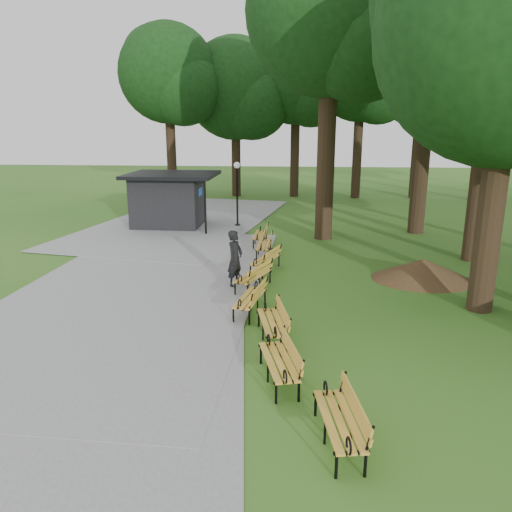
# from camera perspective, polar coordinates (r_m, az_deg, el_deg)

# --- Properties ---
(ground) EXTENTS (100.00, 100.00, 0.00)m
(ground) POSITION_cam_1_polar(r_m,az_deg,el_deg) (13.04, -0.69, -8.13)
(ground) COLOR #2F601B
(ground) RESTS_ON ground
(path) EXTENTS (12.00, 38.00, 0.06)m
(path) POSITION_cam_1_polar(r_m,az_deg,el_deg) (16.59, -13.62, -3.30)
(path) COLOR gray
(path) RESTS_ON ground
(person) EXTENTS (0.67, 0.80, 1.86)m
(person) POSITION_cam_1_polar(r_m,az_deg,el_deg) (15.87, -2.43, -0.33)
(person) COLOR black
(person) RESTS_ON ground
(kiosk) EXTENTS (4.41, 3.85, 2.73)m
(kiosk) POSITION_cam_1_polar(r_m,az_deg,el_deg) (25.81, -10.06, 6.42)
(kiosk) COLOR black
(kiosk) RESTS_ON ground
(lamp_post) EXTENTS (0.32, 0.32, 3.28)m
(lamp_post) POSITION_cam_1_polar(r_m,az_deg,el_deg) (25.21, -2.20, 8.69)
(lamp_post) COLOR black
(lamp_post) RESTS_ON ground
(dirt_mound) EXTENTS (2.83, 2.83, 0.73)m
(dirt_mound) POSITION_cam_1_polar(r_m,az_deg,el_deg) (17.63, 18.69, -1.46)
(dirt_mound) COLOR #47301C
(dirt_mound) RESTS_ON ground
(bench_0) EXTENTS (0.92, 1.98, 0.88)m
(bench_0) POSITION_cam_1_polar(r_m,az_deg,el_deg) (8.62, 9.53, -18.17)
(bench_0) COLOR gold
(bench_0) RESTS_ON ground
(bench_1) EXTENTS (1.09, 2.00, 0.88)m
(bench_1) POSITION_cam_1_polar(r_m,az_deg,el_deg) (10.29, 2.62, -12.09)
(bench_1) COLOR gold
(bench_1) RESTS_ON ground
(bench_2) EXTENTS (1.01, 1.99, 0.88)m
(bench_2) POSITION_cam_1_polar(r_m,az_deg,el_deg) (12.14, 1.86, -7.69)
(bench_2) COLOR gold
(bench_2) RESTS_ON ground
(bench_3) EXTENTS (0.99, 1.99, 0.88)m
(bench_3) POSITION_cam_1_polar(r_m,az_deg,el_deg) (13.77, -0.71, -4.88)
(bench_3) COLOR gold
(bench_3) RESTS_ON ground
(bench_4) EXTENTS (1.28, 2.00, 0.88)m
(bench_4) POSITION_cam_1_polar(r_m,az_deg,el_deg) (15.72, -0.33, -2.32)
(bench_4) COLOR gold
(bench_4) RESTS_ON ground
(bench_5) EXTENTS (1.20, 2.00, 0.88)m
(bench_5) POSITION_cam_1_polar(r_m,az_deg,el_deg) (17.58, 1.08, -0.44)
(bench_5) COLOR gold
(bench_5) RESTS_ON ground
(bench_6) EXTENTS (0.65, 1.90, 0.88)m
(bench_6) POSITION_cam_1_polar(r_m,az_deg,el_deg) (19.71, 0.91, 1.27)
(bench_6) COLOR gold
(bench_6) RESTS_ON ground
(bench_7) EXTENTS (0.65, 1.90, 0.88)m
(bench_7) POSITION_cam_1_polar(r_m,az_deg,el_deg) (21.44, 0.47, 2.40)
(bench_7) COLOR gold
(bench_7) RESTS_ON ground
(lawn_tree_1) EXTENTS (6.32, 6.32, 11.35)m
(lawn_tree_1) POSITION_cam_1_polar(r_m,az_deg,el_deg) (20.51, 25.89, 22.09)
(lawn_tree_1) COLOR black
(lawn_tree_1) RESTS_ON ground
(lawn_tree_2) EXTENTS (7.16, 7.16, 13.30)m
(lawn_tree_2) POSITION_cam_1_polar(r_m,az_deg,el_deg) (22.93, 8.67, 26.23)
(lawn_tree_2) COLOR black
(lawn_tree_2) RESTS_ON ground
(lawn_tree_4) EXTENTS (6.38, 6.38, 12.81)m
(lawn_tree_4) POSITION_cam_1_polar(r_m,az_deg,el_deg) (25.15, 19.79, 24.29)
(lawn_tree_4) COLOR black
(lawn_tree_4) RESTS_ON ground
(tree_backdrop) EXTENTS (36.30, 9.57, 16.38)m
(tree_backdrop) POSITION_cam_1_polar(r_m,az_deg,el_deg) (35.49, 15.39, 19.48)
(tree_backdrop) COLOR black
(tree_backdrop) RESTS_ON ground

